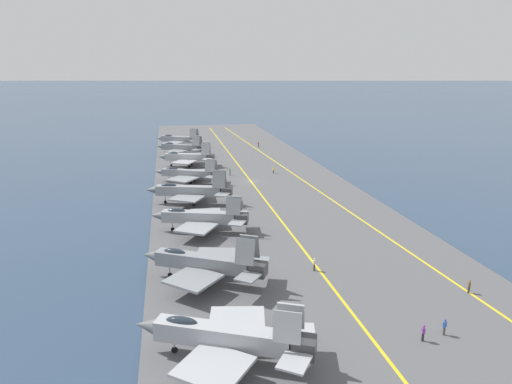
# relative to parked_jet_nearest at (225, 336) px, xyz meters

# --- Properties ---
(ground_plane) EXTENTS (2000.00, 2000.00, 0.00)m
(ground_plane) POSITION_rel_parked_jet_nearest_xyz_m (67.16, -14.76, -2.90)
(ground_plane) COLOR #2D425B
(carrier_deck) EXTENTS (227.72, 45.06, 0.40)m
(carrier_deck) POSITION_rel_parked_jet_nearest_xyz_m (67.16, -14.76, -2.70)
(carrier_deck) COLOR #565659
(carrier_deck) RESTS_ON ground
(deck_stripe_foul_line) EXTENTS (204.66, 11.51, 0.01)m
(deck_stripe_foul_line) POSITION_rel_parked_jet_nearest_xyz_m (67.16, -27.15, -2.50)
(deck_stripe_foul_line) COLOR yellow
(deck_stripe_foul_line) RESTS_ON carrier_deck
(deck_stripe_centerline) EXTENTS (204.95, 0.36, 0.01)m
(deck_stripe_centerline) POSITION_rel_parked_jet_nearest_xyz_m (67.16, -14.76, -2.50)
(deck_stripe_centerline) COLOR yellow
(deck_stripe_centerline) RESTS_ON carrier_deck
(parked_jet_nearest) EXTENTS (13.59, 17.02, 6.17)m
(parked_jet_nearest) POSITION_rel_parked_jet_nearest_xyz_m (0.00, 0.00, 0.00)
(parked_jet_nearest) COLOR #A8AAAF
(parked_jet_nearest) RESTS_ON carrier_deck
(parked_jet_second) EXTENTS (13.19, 16.32, 6.71)m
(parked_jet_second) POSITION_rel_parked_jet_nearest_xyz_m (16.25, 0.46, 0.20)
(parked_jet_second) COLOR gray
(parked_jet_second) RESTS_ON carrier_deck
(parked_jet_third) EXTENTS (13.24, 16.36, 6.11)m
(parked_jet_third) POSITION_rel_parked_jet_nearest_xyz_m (34.72, -0.43, 0.04)
(parked_jet_third) COLOR #93999E
(parked_jet_third) RESTS_ON carrier_deck
(parked_jet_fourth) EXTENTS (12.08, 17.35, 6.88)m
(parked_jet_fourth) POSITION_rel_parked_jet_nearest_xyz_m (51.08, 0.37, 0.25)
(parked_jet_fourth) COLOR gray
(parked_jet_fourth) RESTS_ON carrier_deck
(parked_jet_fifth) EXTENTS (13.67, 16.43, 5.85)m
(parked_jet_fifth) POSITION_rel_parked_jet_nearest_xyz_m (68.54, -0.26, -0.22)
(parked_jet_fifth) COLOR gray
(parked_jet_fifth) RESTS_ON carrier_deck
(parked_jet_sixth) EXTENTS (13.69, 15.60, 6.81)m
(parked_jet_sixth) POSITION_rel_parked_jet_nearest_xyz_m (87.13, -0.80, 0.14)
(parked_jet_sixth) COLOR #A8AAAF
(parked_jet_sixth) RESTS_ON carrier_deck
(parked_jet_seventh) EXTENTS (13.05, 16.13, 6.33)m
(parked_jet_seventh) POSITION_rel_parked_jet_nearest_xyz_m (104.06, 0.29, 0.03)
(parked_jet_seventh) COLOR gray
(parked_jet_seventh) RESTS_ON carrier_deck
(parked_jet_eighth) EXTENTS (13.54, 16.41, 6.35)m
(parked_jet_eighth) POSITION_rel_parked_jet_nearest_xyz_m (121.32, 0.33, 0.02)
(parked_jet_eighth) COLOR gray
(parked_jet_eighth) RESTS_ON carrier_deck
(crew_blue_vest) EXTENTS (0.43, 0.46, 1.76)m
(crew_blue_vest) POSITION_rel_parked_jet_nearest_xyz_m (-0.10, -22.17, -1.53)
(crew_blue_vest) COLOR #4C473D
(crew_blue_vest) RESTS_ON carrier_deck
(crew_red_vest) EXTENTS (0.44, 0.46, 1.72)m
(crew_red_vest) POSITION_rel_parked_jet_nearest_xyz_m (115.44, -26.27, -1.55)
(crew_red_vest) COLOR #383328
(crew_red_vest) RESTS_ON carrier_deck
(crew_white_vest) EXTENTS (0.45, 0.37, 1.81)m
(crew_white_vest) POSITION_rel_parked_jet_nearest_xyz_m (16.87, -14.05, -1.50)
(crew_white_vest) COLOR #383328
(crew_white_vest) RESTS_ON carrier_deck
(crew_purple_vest) EXTENTS (0.44, 0.35, 1.78)m
(crew_purple_vest) POSITION_rel_parked_jet_nearest_xyz_m (-0.68, -19.48, -1.52)
(crew_purple_vest) COLOR #232328
(crew_purple_vest) RESTS_ON carrier_deck
(crew_yellow_vest) EXTENTS (0.45, 0.38, 1.68)m
(crew_yellow_vest) POSITION_rel_parked_jet_nearest_xyz_m (74.69, -22.00, -1.58)
(crew_yellow_vest) COLOR #383328
(crew_yellow_vest) RESTS_ON carrier_deck
(crew_green_vest) EXTENTS (0.41, 0.31, 1.78)m
(crew_green_vest) POSITION_rel_parked_jet_nearest_xyz_m (74.32, -10.74, -1.52)
(crew_green_vest) COLOR #4C473D
(crew_green_vest) RESTS_ON carrier_deck
(crew_brown_vest) EXTENTS (0.46, 0.40, 1.71)m
(crew_brown_vest) POSITION_rel_parked_jet_nearest_xyz_m (7.37, -30.24, -1.56)
(crew_brown_vest) COLOR #383328
(crew_brown_vest) RESTS_ON carrier_deck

